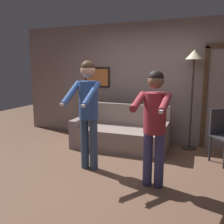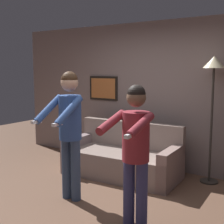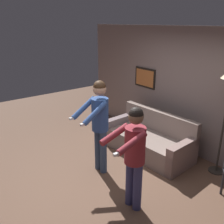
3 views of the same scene
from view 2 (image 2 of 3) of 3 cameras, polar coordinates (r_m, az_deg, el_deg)
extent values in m
plane|color=brown|center=(4.21, -3.61, -17.06)|extent=(12.00, 12.00, 0.00)
cube|color=gray|center=(5.57, 8.97, 2.92)|extent=(6.40, 0.06, 2.60)
cube|color=black|center=(6.14, -1.59, 4.36)|extent=(0.65, 0.02, 0.47)
cube|color=#BA6833|center=(6.12, -1.66, 4.36)|extent=(0.57, 0.01, 0.39)
cube|color=gray|center=(5.25, 1.70, -9.43)|extent=(1.94, 0.95, 0.42)
cube|color=gray|center=(5.45, 3.53, -4.08)|extent=(1.90, 0.24, 0.45)
cube|color=gray|center=(5.68, -6.06, -7.28)|extent=(0.21, 0.86, 0.58)
cube|color=gray|center=(4.89, 10.80, -9.92)|extent=(0.21, 0.86, 0.58)
cylinder|color=#332D28|center=(5.27, 17.29, -11.99)|extent=(0.28, 0.28, 0.02)
cylinder|color=#332D28|center=(5.05, 17.71, -2.40)|extent=(0.04, 0.04, 1.76)
cone|color=#F9EAB7|center=(4.97, 18.18, 8.68)|extent=(0.34, 0.34, 0.18)
cylinder|color=#364A6B|center=(4.39, -8.30, -10.15)|extent=(0.13, 0.13, 0.84)
cylinder|color=#364A6B|center=(4.30, -6.65, -10.55)|extent=(0.13, 0.13, 0.84)
cylinder|color=#2D4C8C|center=(4.18, -7.66, -1.00)|extent=(0.30, 0.30, 0.59)
sphere|color=tan|center=(4.13, -7.78, 5.33)|extent=(0.23, 0.23, 0.23)
sphere|color=#382314|center=(4.13, -7.79, 5.89)|extent=(0.22, 0.22, 0.22)
cylinder|color=#2D4C8C|center=(4.11, -11.50, 0.57)|extent=(0.10, 0.49, 0.35)
cube|color=white|center=(3.97, -13.66, -1.74)|extent=(0.04, 0.15, 0.04)
cylinder|color=#2D4C8C|center=(3.88, -7.87, 0.24)|extent=(0.10, 0.49, 0.35)
cube|color=white|center=(3.74, -10.02, -2.23)|extent=(0.04, 0.15, 0.04)
cylinder|color=#3A3C6F|center=(3.64, 3.11, -14.52)|extent=(0.13, 0.13, 0.77)
cylinder|color=#3A3C6F|center=(3.58, 5.45, -14.98)|extent=(0.13, 0.13, 0.77)
cylinder|color=maroon|center=(3.41, 4.38, -4.50)|extent=(0.30, 0.30, 0.55)
sphere|color=brown|center=(3.35, 4.46, 2.69)|extent=(0.21, 0.21, 0.21)
sphere|color=black|center=(3.34, 4.47, 3.32)|extent=(0.20, 0.20, 0.20)
cylinder|color=maroon|center=(3.26, -0.11, -1.86)|extent=(0.11, 0.49, 0.22)
cylinder|color=maroon|center=(3.10, 5.27, -2.40)|extent=(0.11, 0.49, 0.22)
cube|color=white|center=(2.91, 3.22, -4.35)|extent=(0.05, 0.15, 0.04)
camera|label=1|loc=(0.92, -75.49, -5.30)|focal=40.00mm
camera|label=3|loc=(1.33, 82.14, 44.79)|focal=40.00mm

